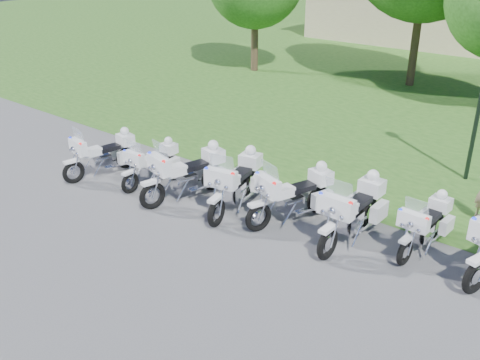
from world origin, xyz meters
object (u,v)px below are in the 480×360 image
Objects in this scene: motorcycle_1 at (153,163)px; motorcycle_2 at (188,172)px; motorcycle_3 at (237,182)px; motorcycle_5 at (354,210)px; motorcycle_0 at (104,153)px; motorcycle_4 at (295,194)px; motorcycle_6 at (426,224)px.

motorcycle_2 reaches higher than motorcycle_1.
motorcycle_5 is (3.00, 0.44, 0.01)m from motorcycle_3.
motorcycle_1 is at bearing 7.49° from motorcycle_5.
motorcycle_5 is (7.28, 1.20, 0.08)m from motorcycle_0.
motorcycle_1 is 0.81× the size of motorcycle_5.
motorcycle_5 is (4.35, 0.78, 0.01)m from motorcycle_2.
motorcycle_2 is 2.92m from motorcycle_4.
motorcycle_0 is 0.96× the size of motorcycle_4.
motorcycle_6 is (4.41, 1.08, -0.12)m from motorcycle_3.
motorcycle_6 is at bearing -178.71° from motorcycle_3.
motorcycle_3 is at bearing -176.73° from motorcycle_1.
motorcycle_5 is at bearing 175.98° from motorcycle_3.
motorcycle_2 is 0.98× the size of motorcycle_5.
motorcycle_3 is at bearing -159.72° from motorcycle_0.
motorcycle_1 is at bearing -7.00° from motorcycle_3.
motorcycle_0 is 5.87m from motorcycle_4.
motorcycle_3 is 0.97× the size of motorcycle_5.
motorcycle_3 is at bearing 8.92° from motorcycle_5.
motorcycle_5 reaches higher than motorcycle_4.
motorcycle_0 is 1.58m from motorcycle_1.
motorcycle_2 is at bearing 10.69° from motorcycle_5.
motorcycle_5 reaches higher than motorcycle_3.
motorcycle_0 is 0.91× the size of motorcycle_3.
motorcycle_3 is 3.03m from motorcycle_5.
motorcycle_2 reaches higher than motorcycle_6.
motorcycle_3 is at bearing 17.25° from motorcycle_6.
motorcycle_3 reaches higher than motorcycle_6.
motorcycle_1 is 7.31m from motorcycle_6.
motorcycle_2 is (1.43, -0.07, 0.14)m from motorcycle_1.
motorcycle_1 is 0.83× the size of motorcycle_3.
motorcycle_4 is (5.76, 1.12, 0.05)m from motorcycle_0.
motorcycle_5 is at bearing -160.38° from motorcycle_0.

